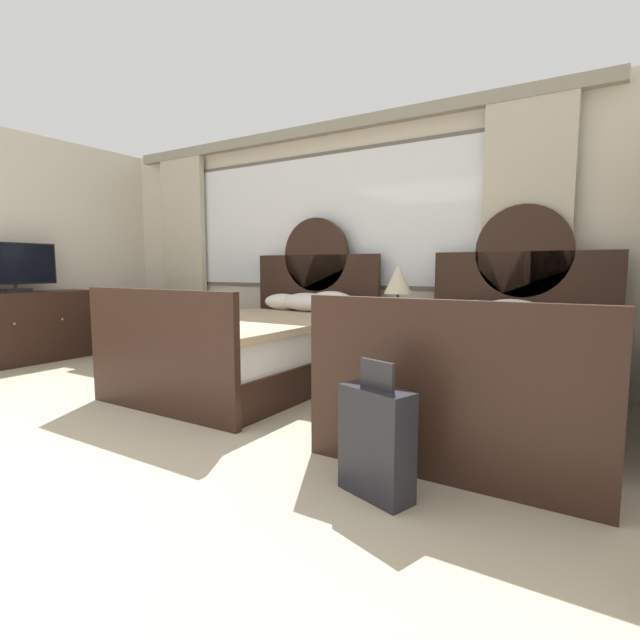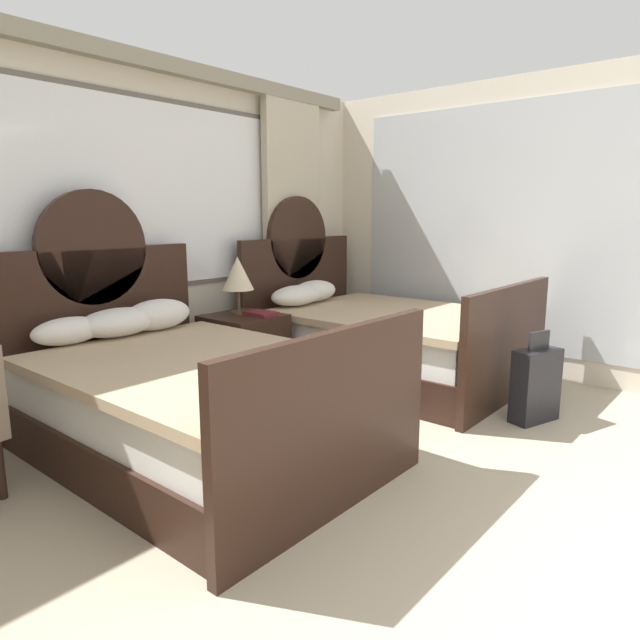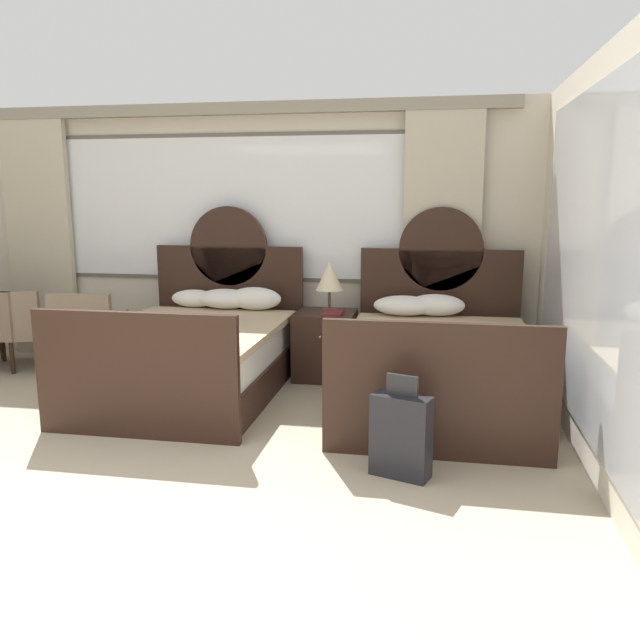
# 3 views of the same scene
# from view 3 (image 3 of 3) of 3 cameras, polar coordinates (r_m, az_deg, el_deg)

# --- Properties ---
(wall_back_window) EXTENTS (6.28, 0.22, 2.70)m
(wall_back_window) POSITION_cam_3_polar(r_m,az_deg,el_deg) (6.89, -7.85, 8.10)
(wall_back_window) COLOR beige
(wall_back_window) RESTS_ON ground_plane
(wall_right_mirror) EXTENTS (0.08, 4.82, 2.70)m
(wall_right_mirror) POSITION_cam_3_polar(r_m,az_deg,el_deg) (4.31, 24.26, 4.59)
(wall_right_mirror) COLOR beige
(wall_right_mirror) RESTS_ON ground_plane
(bed_near_window) EXTENTS (1.56, 2.26, 1.66)m
(bed_near_window) POSITION_cam_3_polar(r_m,az_deg,el_deg) (5.91, -11.04, -2.85)
(bed_near_window) COLOR black
(bed_near_window) RESTS_ON ground_plane
(bed_near_mirror) EXTENTS (1.56, 2.26, 1.66)m
(bed_near_mirror) POSITION_cam_3_polar(r_m,az_deg,el_deg) (5.51, 10.38, -3.89)
(bed_near_mirror) COLOR black
(bed_near_mirror) RESTS_ON ground_plane
(nightstand_between_beds) EXTENTS (0.57, 0.59, 0.65)m
(nightstand_between_beds) POSITION_cam_3_polar(r_m,az_deg,el_deg) (6.27, 0.48, -2.23)
(nightstand_between_beds) COLOR black
(nightstand_between_beds) RESTS_ON ground_plane
(table_lamp_on_nightstand) EXTENTS (0.27, 0.27, 0.48)m
(table_lamp_on_nightstand) POSITION_cam_3_polar(r_m,az_deg,el_deg) (6.22, 0.85, 3.88)
(table_lamp_on_nightstand) COLOR brown
(table_lamp_on_nightstand) RESTS_ON nightstand_between_beds
(book_on_nightstand) EXTENTS (0.18, 0.26, 0.03)m
(book_on_nightstand) POSITION_cam_3_polar(r_m,az_deg,el_deg) (6.07, 1.17, 0.63)
(book_on_nightstand) COLOR maroon
(book_on_nightstand) RESTS_ON nightstand_between_beds
(armchair_by_window_left) EXTENTS (0.70, 0.70, 0.83)m
(armchair_by_window_left) POSITION_cam_3_polar(r_m,az_deg,el_deg) (6.82, -19.94, -0.64)
(armchair_by_window_left) COLOR #84705B
(armchair_by_window_left) RESTS_ON ground_plane
(armchair_by_window_centre) EXTENTS (0.77, 0.77, 0.83)m
(armchair_by_window_centre) POSITION_cam_3_polar(r_m,az_deg,el_deg) (7.26, -25.50, -0.38)
(armchair_by_window_centre) COLOR #84705B
(armchair_by_window_centre) RESTS_ON ground_plane
(suitcase_on_floor) EXTENTS (0.41, 0.27, 0.67)m
(suitcase_on_floor) POSITION_cam_3_polar(r_m,az_deg,el_deg) (4.14, 7.22, -10.15)
(suitcase_on_floor) COLOR black
(suitcase_on_floor) RESTS_ON ground_plane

